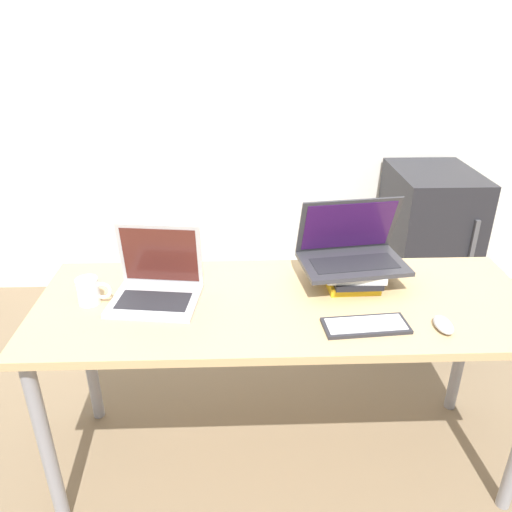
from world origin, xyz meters
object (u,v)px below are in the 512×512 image
laptop_left (157,285)px  mug (89,291)px  book_stack (351,273)px  wireless_keyboard (366,326)px  mini_fridge (425,242)px  laptop_on_books (351,251)px  mouse (443,325)px

laptop_left → mug: 0.23m
book_stack → wireless_keyboard: (-0.01, -0.30, -0.03)m
mini_fridge → laptop_on_books: bearing=-124.1°
mini_fridge → mouse: bearing=-108.7°
book_stack → mug: mug is taller
wireless_keyboard → mug: bearing=168.7°
book_stack → mug: (-0.95, -0.11, 0.01)m
laptop_on_books → mini_fridge: 1.34m
mouse → mini_fridge: bearing=71.3°
laptop_left → laptop_on_books: (0.71, 0.10, 0.08)m
mini_fridge → mug: bearing=-144.8°
book_stack → laptop_on_books: (-0.00, 0.01, 0.09)m
laptop_on_books → mouse: laptop_on_books is taller
book_stack → mug: bearing=-173.4°
laptop_on_books → wireless_keyboard: laptop_on_books is taller
mug → mini_fridge: size_ratio=0.14×
laptop_on_books → mug: 0.96m
mouse → mug: bearing=170.3°
mug → mini_fridge: bearing=35.2°
laptop_on_books → mug: (-0.95, -0.12, -0.08)m
laptop_on_books → mini_fridge: bearing=55.9°
wireless_keyboard → mouse: bearing=-3.3°
wireless_keyboard → mug: mug is taller
book_stack → wireless_keyboard: book_stack is taller
laptop_on_books → mouse: bearing=-53.4°
laptop_on_books → mouse: 0.42m
laptop_left → mini_fridge: laptop_left is taller
wireless_keyboard → mouse: mouse is taller
mug → wireless_keyboard: bearing=-11.3°
wireless_keyboard → mini_fridge: size_ratio=0.33×
laptop_left → laptop_on_books: bearing=7.9°
book_stack → mini_fridge: 1.32m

